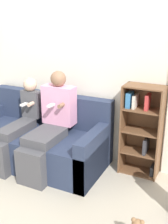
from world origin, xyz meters
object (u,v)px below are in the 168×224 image
at_px(couch, 39,141).
at_px(child_seated, 18,123).
at_px(adult_seated, 50,123).
at_px(bookshelf, 142,129).

distance_m(couch, child_seated, 0.37).
distance_m(adult_seated, child_seated, 0.48).
xyz_separation_m(adult_seated, child_seated, (-0.47, -0.04, -0.07)).
bearing_deg(couch, child_seated, -145.37).
bearing_deg(adult_seated, bookshelf, 22.19).
distance_m(adult_seated, bookshelf, 1.15).
bearing_deg(adult_seated, couch, 158.96).
bearing_deg(bookshelf, couch, -166.03).
bearing_deg(couch, bookshelf, 13.97).
xyz_separation_m(couch, adult_seated, (0.27, -0.10, 0.35)).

